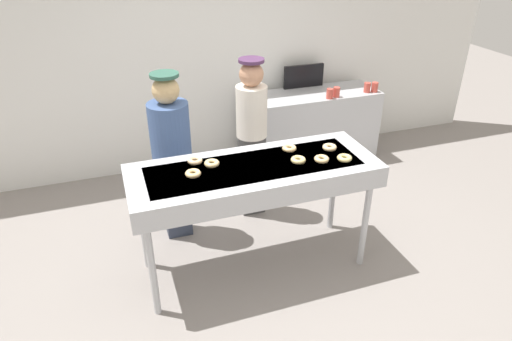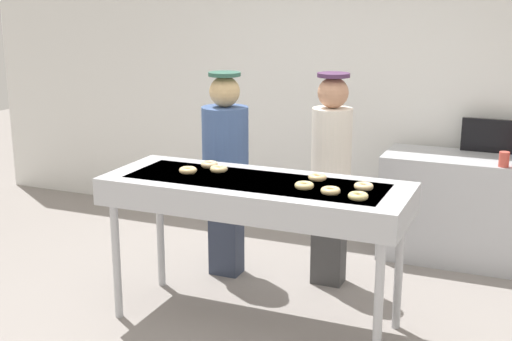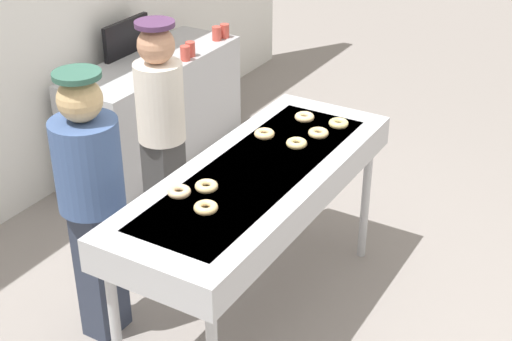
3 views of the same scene
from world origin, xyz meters
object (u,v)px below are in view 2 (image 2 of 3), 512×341
object	(u,v)px
plain_donut_0	(209,164)
paper_cup_3	(504,159)
fryer_conveyor	(255,194)
prep_counter	(485,211)
plain_donut_4	(364,186)
plain_donut_3	(317,177)
menu_display	(494,136)
plain_donut_6	(219,169)
plain_donut_7	(358,196)
plain_donut_5	(304,186)
plain_donut_1	(331,191)
worker_baker	(331,169)
plain_donut_2	(188,170)
worker_assistant	(225,160)

from	to	relation	value
plain_donut_0	paper_cup_3	bearing A→B (deg)	34.57
fryer_conveyor	prep_counter	xyz separation A→B (m)	(1.34, 1.75, -0.47)
plain_donut_4	plain_donut_3	bearing A→B (deg)	163.93
menu_display	plain_donut_6	bearing A→B (deg)	-131.38
plain_donut_7	plain_donut_5	bearing A→B (deg)	165.71
prep_counter	plain_donut_3	bearing A→B (deg)	-121.35
plain_donut_1	worker_baker	world-z (taller)	worker_baker
plain_donut_2	menu_display	bearing A→B (deg)	47.46
worker_assistant	menu_display	world-z (taller)	worker_assistant
fryer_conveyor	plain_donut_6	bearing A→B (deg)	160.19
fryer_conveyor	plain_donut_5	xyz separation A→B (m)	(0.36, -0.06, 0.12)
plain_donut_3	worker_assistant	size ratio (longest dim) A/B	0.07
fryer_conveyor	plain_donut_1	world-z (taller)	plain_donut_1
plain_donut_7	worker_assistant	distance (m)	1.55
plain_donut_4	worker_baker	xyz separation A→B (m)	(-0.45, 0.78, -0.12)
fryer_conveyor	worker_assistant	size ratio (longest dim) A/B	1.25
fryer_conveyor	plain_donut_7	size ratio (longest dim) A/B	16.64
plain_donut_4	plain_donut_1	bearing A→B (deg)	-132.77
prep_counter	paper_cup_3	size ratio (longest dim) A/B	14.21
plain_donut_5	plain_donut_0	bearing A→B (deg)	161.81
fryer_conveyor	plain_donut_5	bearing A→B (deg)	-8.93
fryer_conveyor	plain_donut_2	bearing A→B (deg)	-179.66
plain_donut_0	plain_donut_1	world-z (taller)	same
plain_donut_7	plain_donut_1	bearing A→B (deg)	165.98
plain_donut_3	worker_assistant	xyz separation A→B (m)	(-0.93, 0.54, -0.09)
plain_donut_1	menu_display	size ratio (longest dim) A/B	0.23
worker_baker	paper_cup_3	distance (m)	1.37
prep_counter	plain_donut_4	bearing A→B (deg)	-110.56
plain_donut_4	plain_donut_7	bearing A→B (deg)	-84.18
plain_donut_2	prep_counter	bearing A→B (deg)	43.65
plain_donut_3	plain_donut_5	world-z (taller)	same
plain_donut_1	plain_donut_4	bearing A→B (deg)	47.23
plain_donut_5	plain_donut_6	bearing A→B (deg)	165.81
plain_donut_3	plain_donut_4	size ratio (longest dim) A/B	1.00
plain_donut_5	worker_assistant	bearing A→B (deg)	139.94
plain_donut_2	plain_donut_5	world-z (taller)	same
prep_counter	menu_display	xyz separation A→B (m)	(0.00, 0.25, 0.59)
plain_donut_2	plain_donut_0	bearing A→B (deg)	73.86
fryer_conveyor	worker_assistant	bearing A→B (deg)	127.87
plain_donut_5	worker_baker	distance (m)	0.92
fryer_conveyor	plain_donut_2	size ratio (longest dim) A/B	16.64
fryer_conveyor	plain_donut_1	distance (m)	0.57
plain_donut_7	worker_assistant	bearing A→B (deg)	146.13
plain_donut_5	menu_display	bearing A→B (deg)	64.54
prep_counter	menu_display	distance (m)	0.64
fryer_conveyor	plain_donut_1	size ratio (longest dim) A/B	16.64
plain_donut_4	paper_cup_3	distance (m)	1.63
plain_donut_6	prep_counter	world-z (taller)	plain_donut_6
plain_donut_3	plain_donut_5	xyz separation A→B (m)	(-0.01, -0.22, 0.00)
plain_donut_1	prep_counter	distance (m)	2.10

